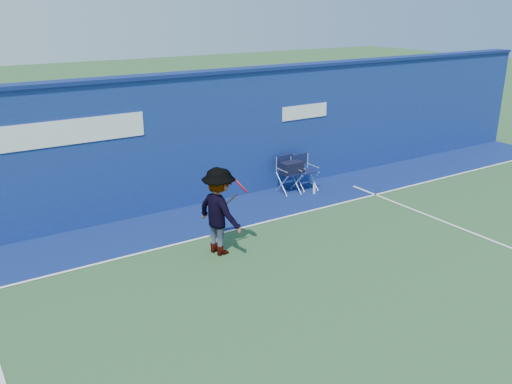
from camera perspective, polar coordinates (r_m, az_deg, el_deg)
ground at (r=8.86m, az=6.07°, el=-11.51°), size 80.00×80.00×0.00m
stadium_wall at (r=12.45m, az=-8.79°, el=5.24°), size 24.00×0.50×3.08m
out_of_bounds_strip at (r=11.98m, az=-6.23°, el=-3.00°), size 24.00×1.80×0.01m
court_lines at (r=9.27m, az=3.73°, el=-9.89°), size 24.00×12.00×0.01m
directors_chair_left at (r=13.63m, az=3.64°, el=1.59°), size 0.54×0.50×0.92m
directors_chair_right at (r=13.82m, az=5.09°, el=1.33°), size 0.54×0.48×0.90m
water_bottle at (r=13.60m, az=6.15°, el=0.32°), size 0.07×0.07×0.26m
tennis_player at (r=10.14m, az=-3.87°, el=-2.02°), size 0.98×1.19×1.69m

